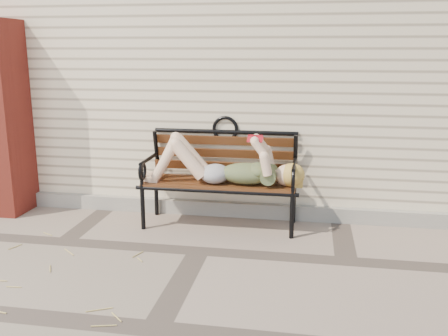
# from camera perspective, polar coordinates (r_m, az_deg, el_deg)

# --- Properties ---
(ground) EXTENTS (80.00, 80.00, 0.00)m
(ground) POSITION_cam_1_polar(r_m,az_deg,el_deg) (4.39, -2.90, -9.46)
(ground) COLOR gray
(ground) RESTS_ON ground
(house_wall) EXTENTS (8.00, 4.00, 3.00)m
(house_wall) POSITION_cam_1_polar(r_m,az_deg,el_deg) (7.00, 2.45, 11.78)
(house_wall) COLOR beige
(house_wall) RESTS_ON ground
(foundation_strip) EXTENTS (8.00, 0.10, 0.15)m
(foundation_strip) POSITION_cam_1_polar(r_m,az_deg,el_deg) (5.25, -0.58, -4.64)
(foundation_strip) COLOR #A3A093
(foundation_strip) RESTS_ON ground
(garden_bench) EXTENTS (1.62, 0.65, 1.05)m
(garden_bench) POSITION_cam_1_polar(r_m,az_deg,el_deg) (4.90, -0.30, 0.29)
(garden_bench) COLOR black
(garden_bench) RESTS_ON ground
(reading_woman) EXTENTS (1.53, 0.35, 0.48)m
(reading_woman) POSITION_cam_1_polar(r_m,az_deg,el_deg) (4.77, -0.42, 0.35)
(reading_woman) COLOR #0A4049
(reading_woman) RESTS_ON ground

